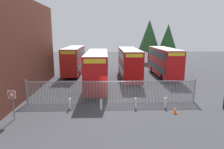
{
  "coord_description": "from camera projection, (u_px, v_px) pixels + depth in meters",
  "views": [
    {
      "loc": [
        -0.73,
        -18.4,
        6.5
      ],
      "look_at": [
        0.0,
        4.0,
        2.0
      ],
      "focal_mm": 32.11,
      "sensor_mm": 36.0,
      "label": 1
    }
  ],
  "objects": [
    {
      "name": "palisade_fence",
      "position": [
        112.0,
        91.0,
        19.1
      ],
      "size": [
        16.21,
        0.14,
        2.35
      ],
      "color": "gray",
      "rests_on": "ground"
    },
    {
      "name": "double_decker_bus_behind_fence_right",
      "position": [
        164.0,
        61.0,
        31.28
      ],
      "size": [
        2.54,
        10.81,
        4.42
      ],
      "color": "red",
      "rests_on": "ground"
    },
    {
      "name": "traffic_cone_by_gate",
      "position": [
        175.0,
        110.0,
        16.82
      ],
      "size": [
        0.34,
        0.34,
        0.59
      ],
      "color": "orange",
      "rests_on": "ground"
    },
    {
      "name": "bollard_near_right",
      "position": [
        135.0,
        103.0,
        17.89
      ],
      "size": [
        0.2,
        0.2,
        0.95
      ],
      "primitive_type": "cylinder",
      "color": "silver",
      "rests_on": "ground"
    },
    {
      "name": "speed_limit_sign_post",
      "position": [
        12.0,
        98.0,
        15.14
      ],
      "size": [
        0.6,
        0.14,
        2.4
      ],
      "color": "slate",
      "rests_on": "ground"
    },
    {
      "name": "double_decker_bus_far_back",
      "position": [
        74.0,
        59.0,
        33.58
      ],
      "size": [
        2.54,
        10.81,
        4.42
      ],
      "color": "red",
      "rests_on": "ground"
    },
    {
      "name": "bollard_near_left",
      "position": [
        70.0,
        104.0,
        17.69
      ],
      "size": [
        0.2,
        0.2,
        0.95
      ],
      "primitive_type": "cylinder",
      "color": "silver",
      "rests_on": "ground"
    },
    {
      "name": "double_decker_bus_behind_fence_left",
      "position": [
        129.0,
        62.0,
        29.71
      ],
      "size": [
        2.54,
        10.81,
        4.42
      ],
      "color": "#B70C0C",
      "rests_on": "ground"
    },
    {
      "name": "bollard_center_front",
      "position": [
        101.0,
        104.0,
        17.52
      ],
      "size": [
        0.2,
        0.2,
        0.95
      ],
      "primitive_type": "cylinder",
      "color": "silver",
      "rests_on": "ground"
    },
    {
      "name": "double_decker_bus_near_gate",
      "position": [
        97.0,
        68.0,
        24.61
      ],
      "size": [
        2.54,
        10.81,
        4.42
      ],
      "color": "red",
      "rests_on": "ground"
    },
    {
      "name": "tree_short_side",
      "position": [
        168.0,
        40.0,
        43.83
      ],
      "size": [
        4.66,
        4.66,
        8.69
      ],
      "color": "#4C3823",
      "rests_on": "ground"
    },
    {
      "name": "bollard_far_right",
      "position": [
        165.0,
        103.0,
        18.01
      ],
      "size": [
        0.2,
        0.2,
        0.95
      ],
      "primitive_type": "cylinder",
      "color": "silver",
      "rests_on": "ground"
    },
    {
      "name": "ground_plane",
      "position": [
        111.0,
        83.0,
        27.18
      ],
      "size": [
        100.0,
        100.0,
        0.0
      ],
      "primitive_type": "plane",
      "color": "#3D3D42"
    },
    {
      "name": "tree_mid_row",
      "position": [
        149.0,
        36.0,
        45.16
      ],
      "size": [
        4.93,
        4.93,
        9.72
      ],
      "color": "#4C3823",
      "rests_on": "ground"
    },
    {
      "name": "tree_tall_back",
      "position": [
        149.0,
        38.0,
        45.71
      ],
      "size": [
        4.06,
        4.06,
        8.68
      ],
      "color": "#4C3823",
      "rests_on": "ground"
    }
  ]
}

